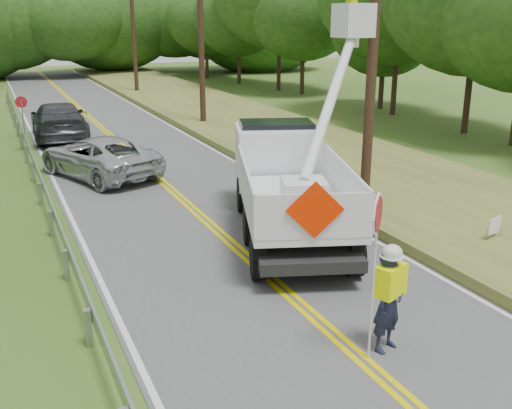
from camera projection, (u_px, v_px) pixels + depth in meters
name	position (u px, v px, depth m)	size (l,w,h in m)	color
road	(163.00, 182.00, 20.74)	(7.20, 96.00, 0.03)	#4C4D4F
guardrail	(37.00, 173.00, 19.80)	(0.18, 48.00, 0.77)	#95999C
utility_poles	(258.00, 24.00, 23.73)	(1.60, 43.30, 10.00)	black
tall_grass_verge	(337.00, 159.00, 23.46)	(7.00, 96.00, 0.30)	#4F5F25
treeline_right	(361.00, 3.00, 35.58)	(11.02, 54.82, 12.13)	#332319
treeline_horizon	(45.00, 17.00, 55.97)	(58.17, 15.11, 12.24)	#194216
flagger	(389.00, 294.00, 9.99)	(1.08, 0.70, 2.92)	#191E33
bucket_truck	(289.00, 166.00, 16.36)	(5.40, 7.65, 7.06)	black
suv_silver	(99.00, 156.00, 21.28)	(2.43, 5.26, 1.46)	silver
suv_darkgrey	(59.00, 121.00, 27.91)	(2.40, 5.89, 1.71)	#383B40
stop_sign_permanent	(23.00, 116.00, 24.97)	(0.51, 0.06, 2.39)	#95999C
yard_sign	(495.00, 227.00, 14.60)	(0.56, 0.20, 0.83)	white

